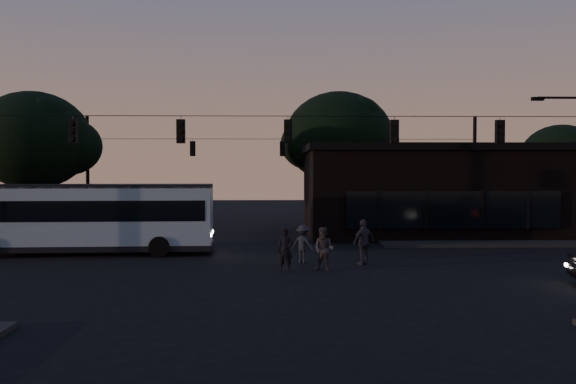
{
  "coord_description": "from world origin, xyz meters",
  "views": [
    {
      "loc": [
        -0.64,
        -23.04,
        3.94
      ],
      "look_at": [
        0.0,
        4.0,
        3.0
      ],
      "focal_mm": 40.0,
      "sensor_mm": 36.0,
      "label": 1
    }
  ],
  "objects_px": {
    "building": "(430,190)",
    "pedestrian_c": "(364,242)",
    "pedestrian_d": "(303,244)",
    "bus": "(88,215)",
    "pedestrian_b": "(324,249)",
    "pedestrian_a": "(285,250)"
  },
  "relations": [
    {
      "from": "bus",
      "to": "building",
      "type": "bearing_deg",
      "value": 23.6
    },
    {
      "from": "building",
      "to": "pedestrian_b",
      "type": "xyz_separation_m",
      "value": [
        -7.66,
        -14.26,
        -1.85
      ]
    },
    {
      "from": "bus",
      "to": "pedestrian_a",
      "type": "bearing_deg",
      "value": -33.47
    },
    {
      "from": "building",
      "to": "pedestrian_d",
      "type": "height_order",
      "value": "building"
    },
    {
      "from": "pedestrian_a",
      "to": "pedestrian_c",
      "type": "xyz_separation_m",
      "value": [
        3.29,
        1.76,
        0.09
      ]
    },
    {
      "from": "pedestrian_a",
      "to": "pedestrian_d",
      "type": "height_order",
      "value": "pedestrian_a"
    },
    {
      "from": "bus",
      "to": "pedestrian_d",
      "type": "height_order",
      "value": "bus"
    },
    {
      "from": "bus",
      "to": "pedestrian_c",
      "type": "height_order",
      "value": "bus"
    },
    {
      "from": "pedestrian_c",
      "to": "pedestrian_a",
      "type": "bearing_deg",
      "value": -5.72
    },
    {
      "from": "building",
      "to": "pedestrian_c",
      "type": "distance_m",
      "value": 14.07
    },
    {
      "from": "bus",
      "to": "pedestrian_b",
      "type": "distance_m",
      "value": 11.89
    },
    {
      "from": "pedestrian_a",
      "to": "pedestrian_b",
      "type": "bearing_deg",
      "value": 11.19
    },
    {
      "from": "bus",
      "to": "pedestrian_d",
      "type": "distance_m",
      "value": 10.43
    },
    {
      "from": "building",
      "to": "pedestrian_b",
      "type": "height_order",
      "value": "building"
    },
    {
      "from": "bus",
      "to": "pedestrian_a",
      "type": "relative_size",
      "value": 6.86
    },
    {
      "from": "pedestrian_a",
      "to": "pedestrian_d",
      "type": "bearing_deg",
      "value": 75.97
    },
    {
      "from": "pedestrian_a",
      "to": "building",
      "type": "bearing_deg",
      "value": 62.52
    },
    {
      "from": "pedestrian_a",
      "to": "pedestrian_c",
      "type": "distance_m",
      "value": 3.74
    },
    {
      "from": "building",
      "to": "pedestrian_d",
      "type": "bearing_deg",
      "value": -124.62
    },
    {
      "from": "pedestrian_a",
      "to": "pedestrian_b",
      "type": "height_order",
      "value": "pedestrian_b"
    },
    {
      "from": "bus",
      "to": "pedestrian_b",
      "type": "relative_size",
      "value": 6.85
    },
    {
      "from": "pedestrian_b",
      "to": "pedestrian_a",
      "type": "bearing_deg",
      "value": -147.34
    }
  ]
}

